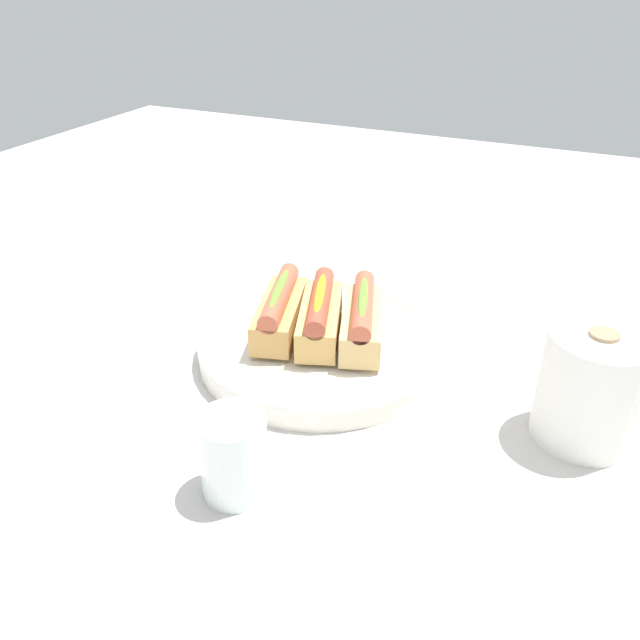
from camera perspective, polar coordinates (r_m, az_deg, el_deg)
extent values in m
plane|color=beige|center=(0.86, 0.61, -3.71)|extent=(2.40, 2.40, 0.00)
cylinder|color=silver|center=(0.86, 0.00, -2.35)|extent=(0.32, 0.32, 0.03)
torus|color=silver|center=(0.85, 0.00, -1.51)|extent=(0.32, 0.32, 0.01)
cube|color=tan|center=(0.85, -3.64, 0.35)|extent=(0.16, 0.09, 0.04)
cylinder|color=#BC563D|center=(0.84, -3.71, 2.00)|extent=(0.15, 0.07, 0.03)
ellipsoid|color=olive|center=(0.83, -3.73, 2.72)|extent=(0.11, 0.04, 0.01)
cube|color=tan|center=(0.84, 0.00, 0.00)|extent=(0.16, 0.10, 0.04)
cylinder|color=#A84733|center=(0.83, 0.00, 1.67)|extent=(0.15, 0.07, 0.03)
ellipsoid|color=gold|center=(0.82, 0.00, 2.39)|extent=(0.11, 0.05, 0.01)
cube|color=#DBB270|center=(0.83, 3.72, -0.36)|extent=(0.16, 0.10, 0.04)
cylinder|color=#BC563D|center=(0.82, 3.79, 1.32)|extent=(0.15, 0.07, 0.03)
ellipsoid|color=olive|center=(0.81, 3.81, 2.04)|extent=(0.11, 0.05, 0.01)
cylinder|color=white|center=(0.65, -7.61, -11.75)|extent=(0.07, 0.07, 0.09)
cylinder|color=silver|center=(0.66, -7.52, -12.70)|extent=(0.06, 0.06, 0.06)
cylinder|color=white|center=(0.76, 22.79, -5.51)|extent=(0.11, 0.11, 0.13)
cylinder|color=#997A5B|center=(0.72, 23.82, -1.16)|extent=(0.03, 0.03, 0.00)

